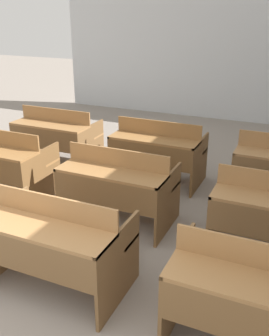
% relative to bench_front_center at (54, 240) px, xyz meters
% --- Properties ---
extents(wall_back, '(6.86, 0.06, 3.15)m').
position_rel_bench_front_center_xyz_m(wall_back, '(-0.16, 6.03, 1.12)').
color(wall_back, silver).
rests_on(wall_back, ground_plane).
extents(bench_front_center, '(1.17, 0.74, 0.86)m').
position_rel_bench_front_center_xyz_m(bench_front_center, '(0.00, 0.00, 0.00)').
color(bench_front_center, brown).
rests_on(bench_front_center, ground_plane).
extents(bench_front_right, '(1.17, 0.74, 0.86)m').
position_rel_bench_front_center_xyz_m(bench_front_right, '(1.63, -0.01, 0.00)').
color(bench_front_right, brown).
rests_on(bench_front_right, ground_plane).
extents(bench_second_left, '(1.17, 0.74, 0.86)m').
position_rel_bench_front_center_xyz_m(bench_second_left, '(-1.65, 1.23, 0.00)').
color(bench_second_left, brown).
rests_on(bench_second_left, ground_plane).
extents(bench_second_center, '(1.17, 0.74, 0.86)m').
position_rel_bench_front_center_xyz_m(bench_second_center, '(-0.02, 1.20, 0.00)').
color(bench_second_center, brown).
rests_on(bench_second_center, ground_plane).
extents(bench_third_left, '(1.17, 0.74, 0.86)m').
position_rel_bench_front_center_xyz_m(bench_third_left, '(-1.65, 2.41, 0.00)').
color(bench_third_left, brown).
rests_on(bench_third_left, ground_plane).
extents(bench_third_center, '(1.17, 0.74, 0.86)m').
position_rel_bench_front_center_xyz_m(bench_third_center, '(-0.02, 2.41, 0.00)').
color(bench_third_center, brown).
rests_on(bench_third_center, ground_plane).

